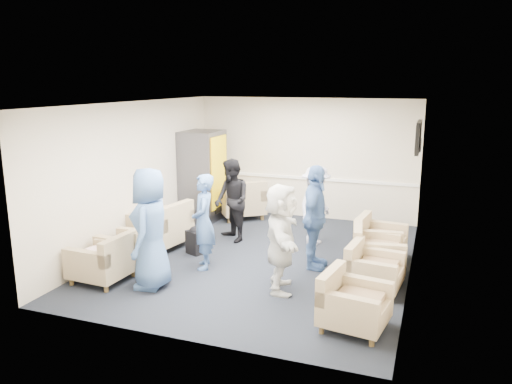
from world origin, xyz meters
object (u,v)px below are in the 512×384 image
(armchair_left_near, at_px, (105,261))
(armchair_left_far, at_px, (163,228))
(person_front_right, at_px, (281,238))
(person_front_left, at_px, (151,229))
(vending_machine, at_px, (203,175))
(person_back_left, at_px, (232,201))
(armchair_right_midfar, at_px, (375,253))
(person_mid_left, at_px, (203,222))
(armchair_right_midnear, at_px, (371,271))
(armchair_corner, at_px, (242,202))
(person_back_right, at_px, (316,205))
(armchair_left_mid, at_px, (131,250))
(armchair_right_far, at_px, (378,241))
(armchair_right_near, at_px, (351,305))
(person_mid_right, at_px, (315,218))

(armchair_left_near, relative_size, armchair_left_far, 0.80)
(armchair_left_near, bearing_deg, person_front_right, 106.18)
(armchair_left_far, bearing_deg, person_front_left, 35.26)
(vending_machine, bearing_deg, person_back_left, -45.79)
(armchair_right_midfar, height_order, vending_machine, vending_machine)
(armchair_left_far, height_order, person_back_left, person_back_left)
(person_mid_left, bearing_deg, armchair_left_near, -72.77)
(armchair_left_near, relative_size, armchair_right_midnear, 1.03)
(armchair_corner, xyz_separation_m, person_front_left, (0.15, -4.07, 0.54))
(person_back_left, xyz_separation_m, person_back_right, (1.57, 0.34, -0.04))
(armchair_corner, bearing_deg, vending_machine, -13.59)
(armchair_left_mid, relative_size, armchair_right_midfar, 0.89)
(armchair_right_far, bearing_deg, person_mid_left, 124.92)
(armchair_right_near, xyz_separation_m, person_front_left, (-3.05, 0.29, 0.60))
(armchair_left_far, relative_size, armchair_right_near, 1.20)
(armchair_right_midfar, distance_m, person_front_right, 1.80)
(armchair_left_mid, distance_m, armchair_right_midfar, 4.02)
(person_front_left, xyz_separation_m, person_back_left, (0.28, 2.47, -0.11))
(armchair_corner, height_order, vending_machine, vending_machine)
(armchair_left_far, bearing_deg, person_mid_left, 69.58)
(armchair_left_far, height_order, armchair_right_midfar, armchair_left_far)
(person_back_left, distance_m, person_back_right, 1.61)
(vending_machine, bearing_deg, armchair_left_far, -85.99)
(armchair_right_midnear, distance_m, person_back_right, 2.28)
(armchair_right_near, height_order, person_front_right, person_front_right)
(armchair_corner, height_order, person_back_left, person_back_left)
(armchair_left_near, relative_size, armchair_right_far, 0.98)
(armchair_left_far, relative_size, armchair_right_midfar, 1.15)
(armchair_right_near, xyz_separation_m, person_mid_right, (-0.92, 1.88, 0.56))
(armchair_corner, bearing_deg, armchair_right_midfar, 106.73)
(armchair_right_far, bearing_deg, armchair_corner, 69.14)
(armchair_corner, bearing_deg, person_mid_left, 62.30)
(armchair_corner, bearing_deg, person_front_right, 82.02)
(armchair_corner, distance_m, person_back_right, 2.40)
(armchair_corner, xyz_separation_m, person_back_right, (2.00, -1.27, 0.39))
(armchair_right_near, distance_m, person_front_right, 1.51)
(armchair_right_far, bearing_deg, vending_machine, 78.38)
(armchair_right_near, xyz_separation_m, armchair_right_far, (0.02, 2.73, 0.01))
(armchair_right_far, xyz_separation_m, armchair_corner, (-3.21, 1.64, 0.06))
(armchair_right_midfar, xyz_separation_m, person_front_right, (-1.22, -1.23, 0.49))
(armchair_corner, xyz_separation_m, person_front_right, (2.02, -3.55, 0.44))
(person_back_left, relative_size, person_front_right, 0.99)
(armchair_right_midnear, bearing_deg, armchair_corner, 52.84)
(person_back_right, bearing_deg, person_front_right, -166.51)
(armchair_left_far, bearing_deg, armchair_right_midfar, 101.00)
(armchair_left_far, height_order, person_front_right, person_front_right)
(armchair_right_midnear, distance_m, armchair_right_far, 1.46)
(armchair_right_midfar, bearing_deg, armchair_left_mid, 98.87)
(person_back_right, distance_m, person_front_right, 2.28)
(vending_machine, xyz_separation_m, person_back_left, (1.22, -1.25, -0.19))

